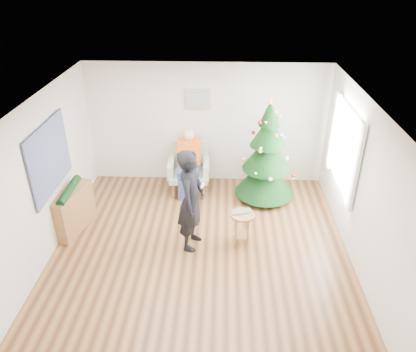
{
  "coord_description": "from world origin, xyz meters",
  "views": [
    {
      "loc": [
        0.35,
        -5.49,
        4.45
      ],
      "look_at": [
        0.1,
        0.6,
        1.1
      ],
      "focal_mm": 35.0,
      "sensor_mm": 36.0,
      "label": 1
    }
  ],
  "objects_px": {
    "console": "(73,210)",
    "armchair": "(189,174)",
    "christmas_tree": "(267,155)",
    "standing_man": "(191,200)",
    "stool": "(242,229)"
  },
  "relations": [
    {
      "from": "christmas_tree",
      "to": "stool",
      "type": "height_order",
      "value": "christmas_tree"
    },
    {
      "from": "stool",
      "to": "armchair",
      "type": "height_order",
      "value": "armchair"
    },
    {
      "from": "stool",
      "to": "console",
      "type": "xyz_separation_m",
      "value": [
        -3.03,
        0.31,
        0.08
      ]
    },
    {
      "from": "console",
      "to": "armchair",
      "type": "bearing_deg",
      "value": 49.75
    },
    {
      "from": "standing_man",
      "to": "console",
      "type": "relative_size",
      "value": 1.8
    },
    {
      "from": "armchair",
      "to": "standing_man",
      "type": "distance_m",
      "value": 1.94
    },
    {
      "from": "stool",
      "to": "armchair",
      "type": "distance_m",
      "value": 2.09
    },
    {
      "from": "christmas_tree",
      "to": "armchair",
      "type": "relative_size",
      "value": 2.07
    },
    {
      "from": "standing_man",
      "to": "console",
      "type": "height_order",
      "value": "standing_man"
    },
    {
      "from": "stool",
      "to": "standing_man",
      "type": "bearing_deg",
      "value": -176.28
    },
    {
      "from": "christmas_tree",
      "to": "console",
      "type": "height_order",
      "value": "christmas_tree"
    },
    {
      "from": "standing_man",
      "to": "console",
      "type": "distance_m",
      "value": 2.26
    },
    {
      "from": "christmas_tree",
      "to": "armchair",
      "type": "height_order",
      "value": "christmas_tree"
    },
    {
      "from": "stool",
      "to": "console",
      "type": "height_order",
      "value": "console"
    },
    {
      "from": "christmas_tree",
      "to": "console",
      "type": "bearing_deg",
      "value": -160.35
    }
  ]
}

